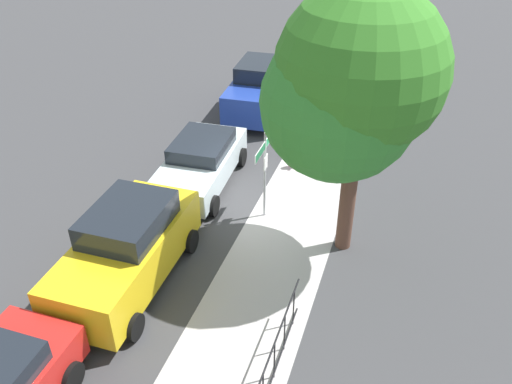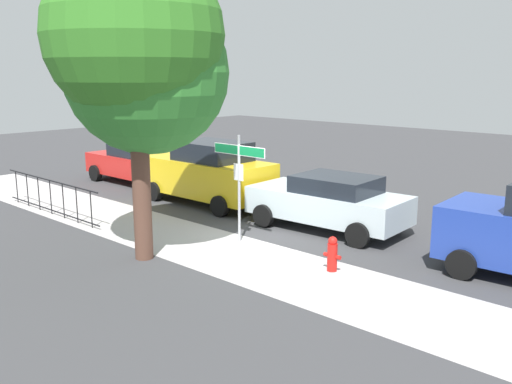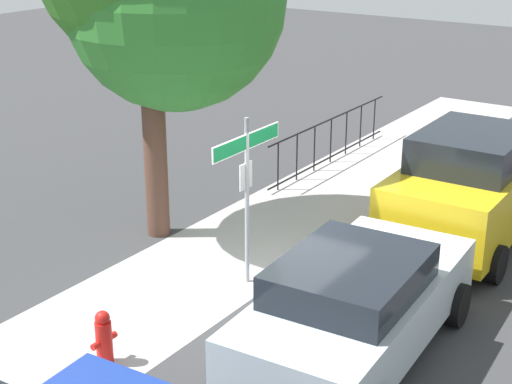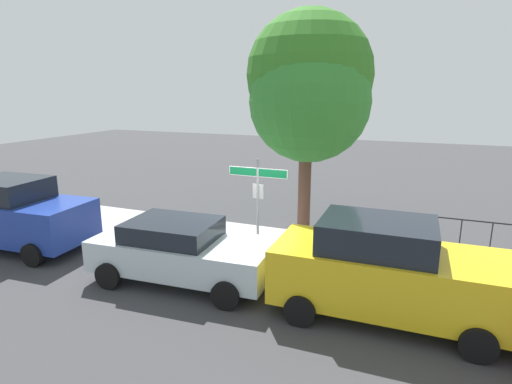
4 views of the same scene
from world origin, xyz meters
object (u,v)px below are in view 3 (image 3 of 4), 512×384
at_px(car_yellow, 473,184).
at_px(street_sign, 247,169).
at_px(car_silver, 356,304).
at_px(fire_hydrant, 104,338).

bearing_deg(car_yellow, street_sign, 147.24).
relative_size(street_sign, car_yellow, 0.58).
xyz_separation_m(car_silver, car_yellow, (4.76, 0.12, 0.23)).
bearing_deg(fire_hydrant, street_sign, -3.76).
height_order(street_sign, fire_hydrant, street_sign).
height_order(car_silver, car_yellow, car_yellow).
distance_m(street_sign, car_silver, 2.89).
relative_size(street_sign, fire_hydrant, 3.50).
xyz_separation_m(street_sign, car_yellow, (3.73, -2.34, -0.89)).
bearing_deg(fire_hydrant, car_yellow, -20.56).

